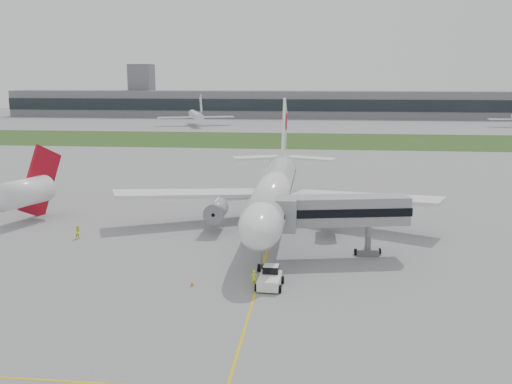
# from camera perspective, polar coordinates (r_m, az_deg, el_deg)

# --- Properties ---
(ground) EXTENTS (600.00, 600.00, 0.00)m
(ground) POSITION_cam_1_polar(r_m,az_deg,el_deg) (79.21, 1.60, -4.36)
(ground) COLOR #969799
(ground) RESTS_ON ground
(apron_markings) EXTENTS (70.00, 70.00, 0.04)m
(apron_markings) POSITION_cam_1_polar(r_m,az_deg,el_deg) (74.43, 1.30, -5.41)
(apron_markings) COLOR gold
(apron_markings) RESTS_ON ground
(grass_strip) EXTENTS (600.00, 50.00, 0.02)m
(grass_strip) POSITION_cam_1_polar(r_m,az_deg,el_deg) (197.24, 4.39, 5.19)
(grass_strip) COLOR #244A1B
(grass_strip) RESTS_ON ground
(terminal_building) EXTENTS (320.00, 22.30, 14.00)m
(terminal_building) POSITION_cam_1_polar(r_m,az_deg,el_deg) (306.23, 5.08, 8.73)
(terminal_building) COLOR gray
(terminal_building) RESTS_ON ground
(control_tower) EXTENTS (12.00, 12.00, 56.00)m
(control_tower) POSITION_cam_1_polar(r_m,az_deg,el_deg) (323.28, -11.24, 7.46)
(control_tower) COLOR gray
(control_tower) RESTS_ON ground
(airliner) EXTENTS (48.13, 53.95, 17.88)m
(airliner) POSITION_cam_1_polar(r_m,az_deg,el_deg) (82.61, 1.90, 0.34)
(airliner) COLOR white
(airliner) RESTS_ON ground
(pushback_tug) EXTENTS (2.85, 4.08, 2.04)m
(pushback_tug) POSITION_cam_1_polar(r_m,az_deg,el_deg) (60.36, 1.42, -8.57)
(pushback_tug) COLOR white
(pushback_tug) RESTS_ON ground
(jet_bridge) EXTENTS (16.59, 7.63, 7.76)m
(jet_bridge) POSITION_cam_1_polar(r_m,az_deg,el_deg) (68.98, 7.91, -1.95)
(jet_bridge) COLOR gray
(jet_bridge) RESTS_ON ground
(safety_cone_left) EXTENTS (0.37, 0.37, 0.51)m
(safety_cone_left) POSITION_cam_1_polar(r_m,az_deg,el_deg) (60.99, -6.42, -9.12)
(safety_cone_left) COLOR orange
(safety_cone_left) RESTS_ON ground
(safety_cone_right) EXTENTS (0.36, 0.36, 0.50)m
(safety_cone_right) POSITION_cam_1_polar(r_m,az_deg,el_deg) (59.19, 0.45, -9.71)
(safety_cone_right) COLOR orange
(safety_cone_right) RESTS_ON ground
(ground_crew_near) EXTENTS (0.77, 0.62, 1.85)m
(ground_crew_near) POSITION_cam_1_polar(r_m,az_deg,el_deg) (60.28, -0.20, -8.62)
(ground_crew_near) COLOR #D4FF2A
(ground_crew_near) RESTS_ON ground
(ground_crew_far) EXTENTS (1.12, 1.16, 1.88)m
(ground_crew_far) POSITION_cam_1_polar(r_m,az_deg,el_deg) (80.91, -17.35, -3.87)
(ground_crew_far) COLOR #EFFF2A
(ground_crew_far) RESTS_ON ground
(neighbor_aircraft) EXTENTS (6.79, 14.70, 11.89)m
(neighbor_aircraft) POSITION_cam_1_polar(r_m,az_deg,el_deg) (92.23, -22.01, 0.07)
(neighbor_aircraft) COLOR #A6091A
(neighbor_aircraft) RESTS_ON ground
(distant_aircraft_left) EXTENTS (41.50, 39.00, 12.91)m
(distant_aircraft_left) POSITION_cam_1_polar(r_m,az_deg,el_deg) (256.59, -6.01, 6.62)
(distant_aircraft_left) COLOR white
(distant_aircraft_left) RESTS_ON ground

